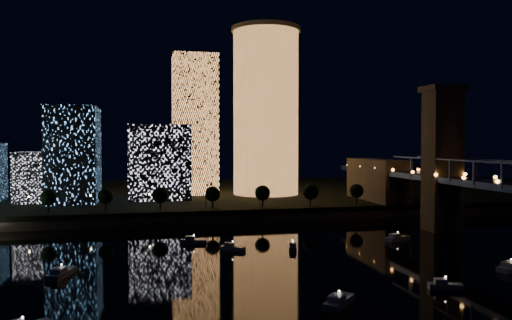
# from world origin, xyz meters

# --- Properties ---
(ground) EXTENTS (520.00, 520.00, 0.00)m
(ground) POSITION_xyz_m (0.00, 0.00, 0.00)
(ground) COLOR black
(ground) RESTS_ON ground
(far_bank) EXTENTS (420.00, 160.00, 5.00)m
(far_bank) POSITION_xyz_m (0.00, 160.00, 2.50)
(far_bank) COLOR black
(far_bank) RESTS_ON ground
(seawall) EXTENTS (420.00, 6.00, 3.00)m
(seawall) POSITION_xyz_m (0.00, 82.00, 1.50)
(seawall) COLOR #6B5E4C
(seawall) RESTS_ON ground
(tower_cylindrical) EXTENTS (34.00, 34.00, 81.79)m
(tower_cylindrical) POSITION_xyz_m (22.61, 135.60, 46.02)
(tower_cylindrical) COLOR #FA9D50
(tower_cylindrical) RESTS_ON far_bank
(tower_rectangular) EXTENTS (21.58, 21.58, 68.67)m
(tower_rectangular) POSITION_xyz_m (-11.60, 145.01, 39.33)
(tower_rectangular) COLOR #FA9D50
(tower_rectangular) RESTS_ON far_bank
(midrise_blocks) EXTENTS (98.97, 32.33, 40.81)m
(midrise_blocks) POSITION_xyz_m (-61.20, 124.71, 21.58)
(midrise_blocks) COLOR white
(midrise_blocks) RESTS_ON far_bank
(motorboats) EXTENTS (129.16, 71.27, 2.78)m
(motorboats) POSITION_xyz_m (-7.24, 11.10, 0.81)
(motorboats) COLOR silver
(motorboats) RESTS_ON ground
(esplanade_trees) EXTENTS (166.26, 6.73, 8.86)m
(esplanade_trees) POSITION_xyz_m (-29.45, 88.00, 10.47)
(esplanade_trees) COLOR black
(esplanade_trees) RESTS_ON far_bank
(street_lamps) EXTENTS (132.70, 0.70, 5.65)m
(street_lamps) POSITION_xyz_m (-34.00, 94.00, 9.02)
(street_lamps) COLOR black
(street_lamps) RESTS_ON far_bank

